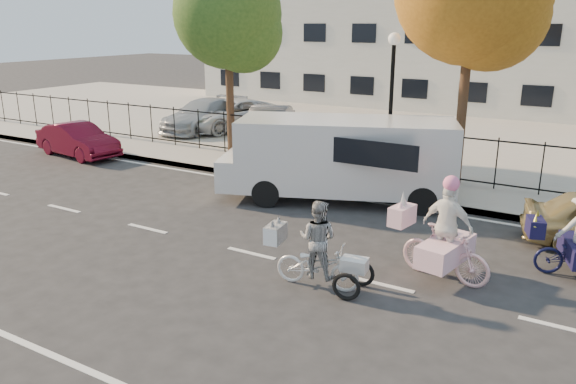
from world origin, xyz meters
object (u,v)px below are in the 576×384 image
Objects in this scene: zebra_trike at (318,254)px; lot_car_b at (232,115)px; lamppost at (392,81)px; unicorn_bike at (444,242)px; red_sedan at (78,140)px; pedestrian at (254,144)px; lot_car_a at (204,115)px; white_van at (342,156)px; lot_car_c at (268,125)px.

zebra_trike is 0.41× the size of lot_car_b.
lamppost is 2.06× the size of unicorn_bike.
lamppost reaches higher than unicorn_bike.
unicorn_bike reaches higher than red_sedan.
pedestrian is 7.19m from lot_car_a.
lot_car_a is (-9.39, 5.75, -0.42)m from white_van.
pedestrian is 0.34× the size of lot_car_a.
white_van is 10.65m from red_sedan.
lot_car_b is (-8.36, 6.50, -0.42)m from white_van.
lot_car_a is at bearing -77.41° from pedestrian.
lot_car_b is (-8.87, 4.20, -2.29)m from lamppost.
unicorn_bike is 5.35m from white_van.
lamppost is at bearing 3.32° from zebra_trike.
lot_car_b is (-4.61, 5.22, -0.12)m from pedestrian.
white_van is 3.98m from pedestrian.
pedestrian is (6.88, 1.37, 0.34)m from red_sedan.
lot_car_c is at bearing -103.40° from pedestrian.
lamppost is at bearing -5.13° from lot_car_b.
zebra_trike is (1.44, -7.47, -2.46)m from lamppost.
lot_car_c is at bearing -10.29° from lot_car_a.
white_van is (-1.94, 5.17, 0.59)m from zebra_trike.
lot_car_b is at bearing 132.36° from lot_car_c.
lot_car_b is at bearing -11.09° from red_sedan.
pedestrian is 4.19m from lot_car_c.
zebra_trike is 8.62m from pedestrian.
zebra_trike is 12.69m from lot_car_c.
unicorn_bike is 15.91m from lot_car_b.
lamppost reaches higher than lot_car_c.
unicorn_bike is at bearing -64.38° from white_van.
zebra_trike is at bearing -104.15° from red_sedan.
lot_car_a is (-11.33, 10.92, 0.18)m from zebra_trike.
red_sedan is (-12.57, 5.09, -0.04)m from zebra_trike.
unicorn_bike is 9.09m from pedestrian.
lamppost is 7.04m from lot_car_c.
lot_car_b is (2.26, 6.59, 0.22)m from red_sedan.
lot_car_c is at bearing 58.25° from unicorn_bike.
white_van is 4.35× the size of pedestrian.
lot_car_b is at bearing 121.25° from white_van.
pedestrian is at bearing -70.85° from red_sedan.
red_sedan is at bearing -154.93° from lot_car_c.
lot_car_a is 0.96× the size of lot_car_b.
pedestrian reaches higher than lot_car_a.
lot_car_c is at bearing 155.55° from lamppost.
lot_car_c is (-5.56, 5.06, -0.40)m from white_van.
lamppost is 2.73× the size of pedestrian.
pedestrian is at bearing 140.21° from white_van.
pedestrian is 0.33× the size of lot_car_b.
lot_car_a is (-9.89, 3.45, -2.28)m from lamppost.
zebra_trike is 0.94× the size of unicorn_bike.
lamppost reaches higher than red_sedan.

